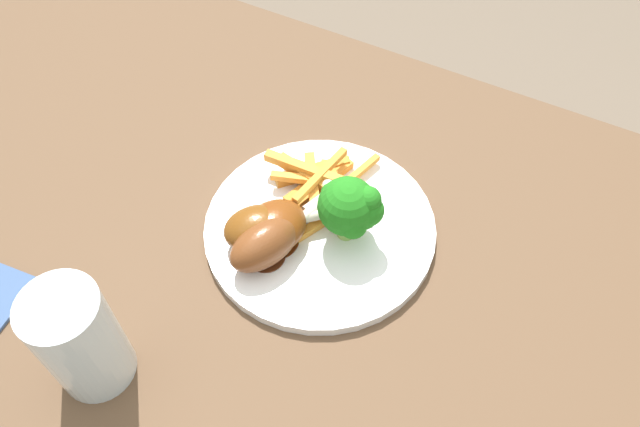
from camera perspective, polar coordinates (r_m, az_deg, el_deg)
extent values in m
cube|color=brown|center=(0.67, -2.17, -4.52)|extent=(1.27, 0.70, 0.03)
cylinder|color=#443122|center=(1.34, -17.33, 6.37)|extent=(0.06, 0.06, 0.71)
cylinder|color=white|center=(0.67, 0.00, -1.33)|extent=(0.25, 0.25, 0.01)
cylinder|color=#93BA57|center=(0.65, 2.41, -1.22)|extent=(0.02, 0.02, 0.03)
sphere|color=#1F751A|center=(0.62, 2.52, 0.67)|extent=(0.06, 0.06, 0.06)
sphere|color=#1F751A|center=(0.63, 3.49, 1.53)|extent=(0.03, 0.03, 0.03)
sphere|color=#1F751A|center=(0.61, 4.33, 1.24)|extent=(0.03, 0.03, 0.03)
sphere|color=#1F751A|center=(0.61, 4.42, 0.29)|extent=(0.03, 0.03, 0.03)
sphere|color=#1F751A|center=(0.62, 3.97, -0.24)|extent=(0.03, 0.03, 0.03)
sphere|color=#1F751A|center=(0.61, 3.02, -1.01)|extent=(0.03, 0.03, 0.03)
sphere|color=#1F751A|center=(0.63, 0.93, 1.95)|extent=(0.02, 0.02, 0.02)
cube|color=orange|center=(0.69, -0.03, 2.47)|extent=(0.04, 0.10, 0.01)
cube|color=#F49B38|center=(0.67, 1.31, -0.04)|extent=(0.05, 0.10, 0.01)
cube|color=orange|center=(0.67, 0.02, 3.53)|extent=(0.02, 0.09, 0.01)
cube|color=#F99F3A|center=(0.68, -1.91, 3.22)|extent=(0.06, 0.03, 0.01)
cube|color=#F59C38|center=(0.67, 1.04, 2.67)|extent=(0.10, 0.02, 0.01)
cube|color=orange|center=(0.69, 2.46, 2.83)|extent=(0.03, 0.10, 0.01)
cube|color=orange|center=(0.70, -0.28, 3.17)|extent=(0.04, 0.09, 0.01)
cube|color=orange|center=(0.66, 1.08, 1.57)|extent=(0.03, 0.06, 0.01)
cube|color=orange|center=(0.68, -1.56, 4.17)|extent=(0.09, 0.01, 0.01)
cube|color=orange|center=(0.68, -0.45, 3.08)|extent=(0.10, 0.03, 0.01)
cube|color=orange|center=(0.70, -0.68, 3.89)|extent=(0.07, 0.07, 0.01)
cube|color=orange|center=(0.68, -0.55, 3.97)|extent=(0.07, 0.01, 0.01)
cube|color=orange|center=(0.68, -0.72, 3.02)|extent=(0.05, 0.07, 0.01)
cube|color=#F99E39|center=(0.69, 0.09, 2.84)|extent=(0.03, 0.06, 0.01)
cylinder|color=#4E2310|center=(0.64, -4.94, -3.90)|extent=(0.04, 0.04, 0.00)
ellipsoid|color=brown|center=(0.62, -5.08, -2.80)|extent=(0.07, 0.09, 0.05)
cylinder|color=beige|center=(0.65, -0.47, 0.15)|extent=(0.03, 0.04, 0.01)
sphere|color=silver|center=(0.66, 0.97, 1.11)|extent=(0.02, 0.02, 0.02)
cylinder|color=#4C240B|center=(0.65, -5.57, -2.43)|extent=(0.05, 0.05, 0.00)
ellipsoid|color=brown|center=(0.64, -5.72, -1.40)|extent=(0.09, 0.09, 0.04)
cylinder|color=beige|center=(0.64, -0.60, -0.40)|extent=(0.04, 0.04, 0.01)
sphere|color=silver|center=(0.65, 1.14, -0.02)|extent=(0.02, 0.02, 0.02)
cylinder|color=#4F200A|center=(0.65, -4.41, -2.57)|extent=(0.05, 0.05, 0.00)
ellipsoid|color=brown|center=(0.64, -4.52, -1.56)|extent=(0.08, 0.09, 0.04)
cylinder|color=beige|center=(0.66, -0.28, 1.40)|extent=(0.03, 0.05, 0.01)
sphere|color=silver|center=(0.67, 1.12, 2.42)|extent=(0.02, 0.02, 0.02)
cylinder|color=silver|center=(0.58, -21.09, -10.73)|extent=(0.07, 0.07, 0.12)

